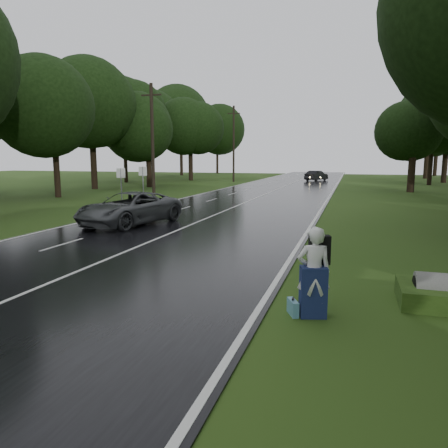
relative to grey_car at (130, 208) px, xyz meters
The scene contains 16 objects.
ground 7.85m from the grey_car, 67.28° to the right, with size 160.00×160.00×0.00m, color #2B4815.
road 13.18m from the grey_car, 76.76° to the left, with size 12.00×140.00×0.04m, color black.
lane_center 13.18m from the grey_car, 76.76° to the left, with size 0.12×140.00×0.01m, color silver.
grey_car is the anchor object (origin of this frame).
far_car 44.33m from the grey_car, 82.72° to the left, with size 1.57×4.49×1.48m, color black.
hitchhiker 13.96m from the grey_car, 44.32° to the right, with size 0.82×0.78×1.96m.
suitcase 13.72m from the grey_car, 45.71° to the right, with size 0.14×0.47×0.33m, color teal.
utility_pole_mid 14.71m from the grey_car, 111.93° to the left, with size 1.80×0.28×9.43m, color black, non-canonical shape.
utility_pole_far 38.98m from the grey_car, 98.09° to the left, with size 1.80×0.28×10.51m, color black, non-canonical shape.
road_sign_a 7.58m from the grey_car, 123.75° to the left, with size 0.64×0.10×2.68m, color white, non-canonical shape.
road_sign_b 10.26m from the grey_car, 114.16° to the left, with size 0.65×0.10×2.72m, color white, non-canonical shape.
tree_left_d 17.83m from the grey_car, 139.65° to the left, with size 8.36×8.36×13.06m, color black, non-canonical shape.
tree_left_e 27.98m from the grey_car, 115.23° to the left, with size 7.39×7.39×11.54m, color black, non-canonical shape.
tree_left_f 42.52m from the grey_car, 107.50° to the left, with size 9.16×9.16×14.32m, color black, non-canonical shape.
tree_right_e 30.97m from the grey_car, 58.39° to the left, with size 7.21×7.21×11.26m, color black, non-canonical shape.
tree_right_f 43.77m from the grey_car, 62.97° to the left, with size 9.34×9.34×14.59m, color black, non-canonical shape.
Camera 1 is at (7.66, -11.26, 3.37)m, focal length 33.30 mm.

